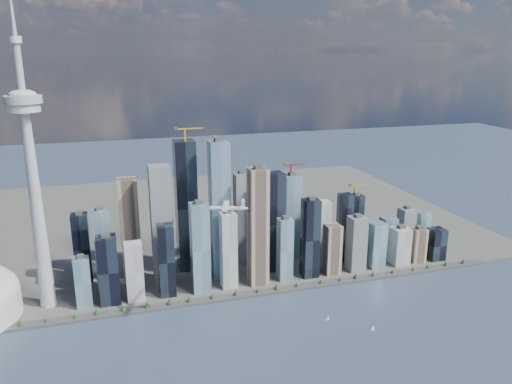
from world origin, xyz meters
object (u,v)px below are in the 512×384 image
object	(u,v)px
needle_tower	(32,175)
airplane	(228,208)
sailboat_west	(373,328)
sailboat_east	(328,318)

from	to	relation	value
needle_tower	airplane	xyz separation A→B (m)	(285.41, -149.28, -36.38)
sailboat_west	airplane	bearing A→B (deg)	162.29
airplane	sailboat_west	distance (m)	301.15
needle_tower	sailboat_west	bearing A→B (deg)	-24.60
airplane	sailboat_east	world-z (taller)	airplane
needle_tower	sailboat_east	bearing A→B (deg)	-22.06
needle_tower	sailboat_east	size ratio (longest dim) A/B	53.83
airplane	sailboat_west	size ratio (longest dim) A/B	6.02
needle_tower	sailboat_west	distance (m)	596.66
needle_tower	airplane	distance (m)	324.14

